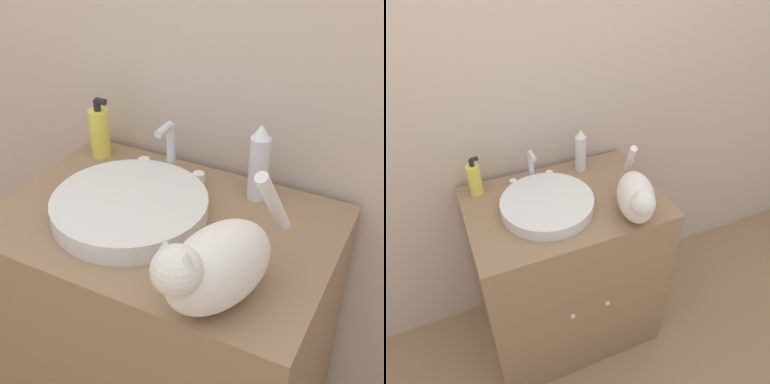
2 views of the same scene
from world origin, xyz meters
The scene contains 8 objects.
ground_plane centered at (0.00, 0.00, 0.00)m, with size 8.00×8.00×0.00m, color #997551.
wall_back centered at (0.00, 0.60, 1.25)m, with size 6.00×0.05×2.50m.
vanity_cabinet centered at (0.00, 0.28, 0.43)m, with size 0.82×0.57×0.86m.
sink_basin centered at (-0.08, 0.26, 0.89)m, with size 0.38×0.38×0.05m.
faucet centered at (-0.08, 0.45, 0.93)m, with size 0.20×0.08×0.17m.
cat centered at (0.22, 0.08, 0.96)m, with size 0.22×0.36×0.25m.
soap_bottle centered at (-0.32, 0.48, 0.94)m, with size 0.06×0.06×0.18m.
spray_bottle centered at (0.16, 0.47, 0.96)m, with size 0.05×0.05×0.20m.
Camera 2 is at (-0.43, -0.87, 1.84)m, focal length 35.00 mm.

